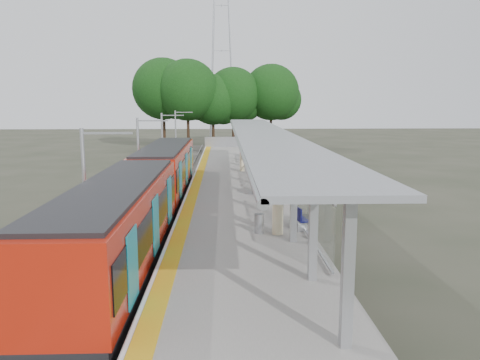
# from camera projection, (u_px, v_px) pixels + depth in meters

# --- Properties ---
(ground) EXTENTS (200.00, 200.00, 0.00)m
(ground) POSITION_uv_depth(u_px,v_px,m) (251.00, 344.00, 12.58)
(ground) COLOR #474438
(ground) RESTS_ON ground
(trackbed) EXTENTS (3.00, 70.00, 0.24)m
(trackbed) POSITION_uv_depth(u_px,v_px,m) (169.00, 194.00, 32.12)
(trackbed) COLOR #59544C
(trackbed) RESTS_ON ground
(platform) EXTENTS (6.00, 50.00, 1.00)m
(platform) POSITION_uv_depth(u_px,v_px,m) (234.00, 189.00, 32.21)
(platform) COLOR gray
(platform) RESTS_ON ground
(tactile_strip) EXTENTS (0.60, 50.00, 0.02)m
(tactile_strip) POSITION_uv_depth(u_px,v_px,m) (197.00, 182.00, 32.03)
(tactile_strip) COLOR gold
(tactile_strip) RESTS_ON platform
(end_fence) EXTENTS (6.00, 0.10, 1.20)m
(end_fence) POSITION_uv_depth(u_px,v_px,m) (230.00, 142.00, 56.61)
(end_fence) COLOR #9EA0A5
(end_fence) RESTS_ON platform
(train) EXTENTS (2.74, 27.60, 3.62)m
(train) POSITION_uv_depth(u_px,v_px,m) (149.00, 189.00, 23.57)
(train) COLOR black
(train) RESTS_ON ground
(canopy) EXTENTS (3.27, 38.00, 3.66)m
(canopy) POSITION_uv_depth(u_px,v_px,m) (262.00, 139.00, 27.89)
(canopy) COLOR #9EA0A5
(canopy) RESTS_ON platform
(pylon) EXTENTS (8.00, 4.00, 38.00)m
(pylon) POSITION_uv_depth(u_px,v_px,m) (222.00, 28.00, 81.33)
(pylon) COLOR #9EA0A5
(pylon) RESTS_ON ground
(tree_cluster) EXTENTS (22.72, 11.81, 12.20)m
(tree_cluster) POSITION_uv_depth(u_px,v_px,m) (212.00, 92.00, 62.95)
(tree_cluster) COLOR #382316
(tree_cluster) RESTS_ON ground
(catenary_masts) EXTENTS (2.08, 48.16, 5.40)m
(catenary_masts) POSITION_uv_depth(u_px,v_px,m) (140.00, 156.00, 30.61)
(catenary_masts) COLOR #9EA0A5
(catenary_masts) RESTS_ON ground
(bench_near) EXTENTS (0.69, 1.50, 0.99)m
(bench_near) POSITION_uv_depth(u_px,v_px,m) (298.00, 216.00, 20.26)
(bench_near) COLOR #101152
(bench_near) RESTS_ON platform
(bench_mid) EXTENTS (1.00, 1.62, 1.06)m
(bench_mid) POSITION_uv_depth(u_px,v_px,m) (261.00, 185.00, 27.53)
(bench_mid) COLOR #101152
(bench_mid) RESTS_ON platform
(bench_far) EXTENTS (0.54, 1.63, 1.11)m
(bench_far) POSITION_uv_depth(u_px,v_px,m) (249.00, 151.00, 46.35)
(bench_far) COLOR #101152
(bench_far) RESTS_ON platform
(info_pillar_near) EXTENTS (0.46, 0.46, 2.04)m
(info_pillar_near) POSITION_uv_depth(u_px,v_px,m) (278.00, 213.00, 19.28)
(info_pillar_near) COLOR beige
(info_pillar_near) RESTS_ON platform
(info_pillar_far) EXTENTS (0.36, 0.36, 1.61)m
(info_pillar_far) POSITION_uv_depth(u_px,v_px,m) (242.00, 162.00, 36.83)
(info_pillar_far) COLOR beige
(info_pillar_far) RESTS_ON platform
(litter_bin) EXTENTS (0.43, 0.43, 0.82)m
(litter_bin) POSITION_uv_depth(u_px,v_px,m) (259.00, 224.00, 19.47)
(litter_bin) COLOR #9EA0A5
(litter_bin) RESTS_ON platform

